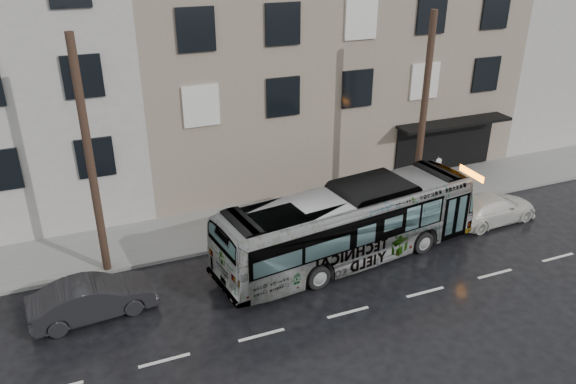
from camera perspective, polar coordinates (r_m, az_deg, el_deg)
name	(u,v)px	position (r m, az deg, el deg)	size (l,w,h in m)	color
ground	(318,275)	(21.93, 3.06, -8.43)	(120.00, 120.00, 0.00)	black
sidewalk	(273,218)	(25.77, -1.51, -2.67)	(90.00, 3.60, 0.15)	gray
building_taupe	(306,57)	(32.55, 1.87, 13.51)	(20.00, 12.00, 11.00)	gray
building_filler	(564,28)	(43.64, 26.22, 14.75)	(18.00, 12.00, 12.00)	#B8B4AE
utility_pole_front	(423,116)	(25.56, 13.57, 7.51)	(0.30, 0.30, 9.00)	#3F291F
utility_pole_rear	(90,161)	(21.13, -19.47, 2.96)	(0.30, 0.30, 9.00)	#3F291F
sign_post	(436,181)	(27.33, 14.77, 1.13)	(0.06, 0.06, 2.40)	slate
bus	(349,225)	(22.27, 6.21, -3.33)	(2.60, 11.13, 3.10)	#B2B2B2
white_sedan	(491,208)	(27.00, 19.94, -1.56)	(1.82, 4.48, 1.30)	silver
dark_sedan	(93,298)	(20.61, -19.23, -10.17)	(1.47, 4.21, 1.39)	black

